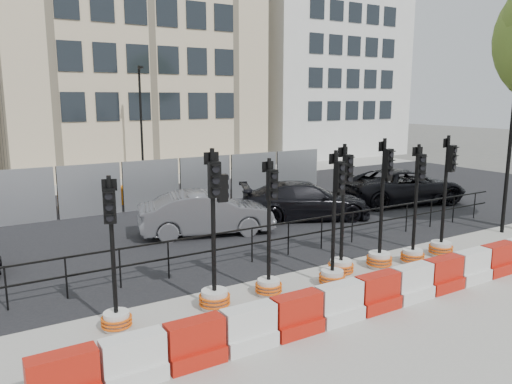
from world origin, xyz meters
TOP-DOWN VIEW (x-y plane):
  - ground at (0.00, 0.00)m, footprint 120.00×120.00m
  - sidewalk_near at (0.00, -3.00)m, footprint 40.00×6.00m
  - road at (0.00, 7.00)m, footprint 40.00×14.00m
  - sidewalk_far at (0.00, 16.00)m, footprint 40.00×4.00m
  - building_cream at (2.00, 21.99)m, footprint 15.00×10.06m
  - building_white at (17.00, 21.99)m, footprint 12.00×9.06m
  - kerb_railing at (0.00, 1.20)m, footprint 18.00×0.04m
  - heras_fencing at (-0.49, 9.71)m, footprint 14.33×1.72m
  - lamp_post_far at (0.50, 14.98)m, footprint 0.12×0.56m
  - lamp_post_near at (7.50, -0.52)m, footprint 0.12×0.56m
  - barrier_row at (0.00, -2.80)m, footprint 14.65×0.50m
  - traffic_signal_a at (-5.49, -0.85)m, footprint 0.60×0.60m
  - traffic_signal_b at (-3.41, -0.95)m, footprint 0.68×0.68m
  - traffic_signal_c at (-2.03, -0.93)m, footprint 0.62×0.62m
  - traffic_signal_d at (-0.42, -1.25)m, footprint 0.64×0.64m
  - traffic_signal_e at (0.24, -0.79)m, footprint 0.66×0.66m
  - traffic_signal_f at (1.49, -0.89)m, footprint 0.67×0.67m
  - traffic_signal_g at (2.49, -1.11)m, footprint 0.64×0.64m
  - traffic_signal_h at (3.70, -1.08)m, footprint 0.67×0.67m
  - car_b at (-1.00, 4.44)m, footprint 3.74×5.13m
  - car_c at (3.07, 4.48)m, footprint 5.51×6.24m
  - car_d at (8.29, 4.52)m, footprint 4.83×6.40m

SIDE VIEW (x-z plane):
  - ground at x=0.00m, z-range 0.00..0.00m
  - sidewalk_near at x=0.00m, z-range 0.00..0.02m
  - sidewalk_far at x=0.00m, z-range 0.00..0.02m
  - road at x=0.00m, z-range 0.00..0.03m
  - barrier_row at x=0.00m, z-range -0.03..0.77m
  - traffic_signal_a at x=-5.49m, z-range -0.89..2.14m
  - traffic_signal_c at x=-2.03m, z-range -0.92..2.22m
  - traffic_signal_g at x=2.49m, z-range -0.95..2.29m
  - kerb_railing at x=0.00m, z-range 0.19..1.19m
  - traffic_signal_e at x=0.24m, z-range -0.98..2.36m
  - car_c at x=3.07m, z-range 0.00..1.39m
  - traffic_signal_h at x=3.70m, z-range -1.01..2.42m
  - heras_fencing at x=-0.49m, z-range -0.29..1.71m
  - car_b at x=-1.00m, z-range 0.00..1.43m
  - car_d at x=8.29m, z-range 0.00..1.47m
  - traffic_signal_d at x=-0.42m, z-range -0.85..2.41m
  - traffic_signal_f at x=1.49m, z-range -0.90..2.53m
  - traffic_signal_b at x=-3.41m, z-range -0.90..2.54m
  - lamp_post_far at x=0.50m, z-range 0.22..6.22m
  - lamp_post_near at x=7.50m, z-range 0.22..6.22m
  - building_white at x=17.00m, z-range 0.00..16.00m
  - building_cream at x=2.00m, z-range 0.00..18.00m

